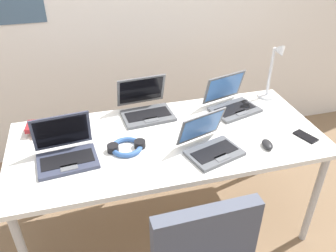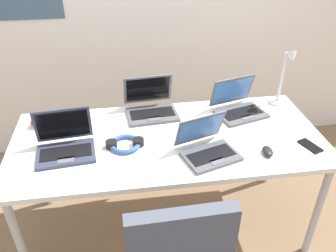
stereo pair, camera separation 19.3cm
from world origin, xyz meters
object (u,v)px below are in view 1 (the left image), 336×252
Objects in this scene: laptop_by_keyboard at (66,152)px; computer_mouse at (267,144)px; pill_bottle at (201,125)px; desk_lamp at (273,73)px; cell_phone at (306,136)px; book_stack at (45,128)px; laptop_center at (231,103)px; headphones at (127,147)px; laptop_far_corner at (210,145)px; laptop_front_left at (146,108)px.

laptop_by_keyboard is 1.10m from computer_mouse.
laptop_by_keyboard is 0.78m from pill_bottle.
cell_phone is (-0.03, -0.48, -0.19)m from desk_lamp.
pill_bottle is 0.92m from book_stack.
cell_phone is 0.61m from pill_bottle.
laptop_center reaches higher than book_stack.
pill_bottle reaches higher than headphones.
headphones is at bearing 151.25° from cell_phone.
desk_lamp is 1.11m from headphones.
headphones is (-0.44, 0.14, -0.03)m from laptop_far_corner.
laptop_front_left is 0.78m from computer_mouse.
book_stack is at bearing 167.53° from computer_mouse.
laptop_far_corner reaches higher than computer_mouse.
laptop_by_keyboard is 2.42× the size of cell_phone.
desk_lamp is 1.22× the size of laptop_by_keyboard.
laptop_far_corner is 3.64× the size of computer_mouse.
laptop_by_keyboard is 0.32m from headphones.
headphones is (-1.03, 0.16, 0.01)m from cell_phone.
laptop_far_corner reaches higher than pill_bottle.
laptop_far_corner is at bearing -126.90° from laptop_center.
laptop_by_keyboard is 1.36m from cell_phone.
computer_mouse is at bearing -21.82° from book_stack.
book_stack is at bearing -175.41° from laptop_front_left.
cell_phone is at bearing -17.16° from book_stack.
book_stack is at bearing 145.79° from headphones.
computer_mouse is (0.58, -0.53, -0.03)m from laptop_front_left.
cell_phone is (0.59, -0.02, -0.04)m from laptop_far_corner.
pill_bottle is at bearing -156.71° from desk_lamp.
pill_bottle reaches higher than computer_mouse.
book_stack is (-0.87, 0.43, -0.01)m from laptop_far_corner.
laptop_far_corner is at bearing -61.93° from laptop_front_left.
desk_lamp reaches higher than pill_bottle.
desk_lamp is 0.61m from computer_mouse.
cell_phone is 1.53m from book_stack.
desk_lamp is at bearing 10.57° from laptop_center.
pill_bottle is at bearing -14.29° from book_stack.
desk_lamp is 4.17× the size of computer_mouse.
cell_phone is (0.26, 0.03, -0.01)m from computer_mouse.
desk_lamp is 1.42m from laptop_by_keyboard.
headphones is at bearing 0.49° from laptop_by_keyboard.
laptop_front_left is 1.03× the size of laptop_by_keyboard.
book_stack reaches higher than cell_phone.
computer_mouse is at bearing -87.43° from laptop_center.
laptop_far_corner is at bearing -26.24° from book_stack.
computer_mouse is (-0.29, -0.51, -0.18)m from desk_lamp.
laptop_center is at bearing -8.01° from laptop_front_left.
desk_lamp is 2.94× the size of cell_phone.
laptop_far_corner reaches higher than book_stack.
desk_lamp is 0.88m from laptop_front_left.
laptop_center is (-0.31, -0.06, -0.15)m from desk_lamp.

